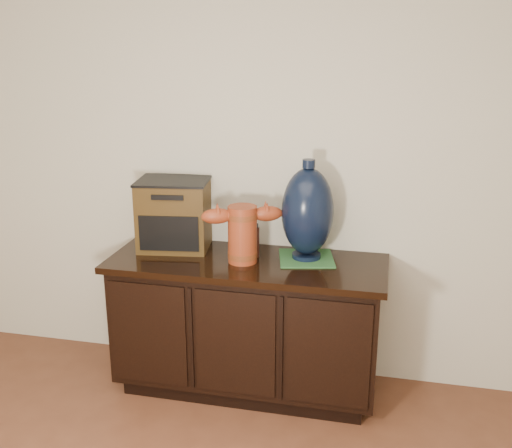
% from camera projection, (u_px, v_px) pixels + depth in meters
% --- Properties ---
extents(sideboard, '(1.46, 0.56, 0.75)m').
position_uv_depth(sideboard, '(247.00, 324.00, 3.25)').
color(sideboard, black).
rests_on(sideboard, ground).
extents(terracotta_vessel, '(0.42, 0.23, 0.30)m').
position_uv_depth(terracotta_vessel, '(242.00, 231.00, 3.08)').
color(terracotta_vessel, '#9D3D1C').
rests_on(terracotta_vessel, sideboard).
extents(tv_radio, '(0.42, 0.36, 0.39)m').
position_uv_depth(tv_radio, '(174.00, 214.00, 3.29)').
color(tv_radio, '#402B10').
rests_on(tv_radio, sideboard).
extents(green_mat, '(0.34, 0.34, 0.01)m').
position_uv_depth(green_mat, '(306.00, 258.00, 3.16)').
color(green_mat, '#2B602F').
rests_on(green_mat, sideboard).
extents(lamp_base, '(0.32, 0.32, 0.52)m').
position_uv_depth(lamp_base, '(308.00, 212.00, 3.09)').
color(lamp_base, black).
rests_on(lamp_base, green_mat).
extents(spray_can, '(0.07, 0.07, 0.19)m').
position_uv_depth(spray_can, '(253.00, 240.00, 3.18)').
color(spray_can, '#57190E').
rests_on(spray_can, sideboard).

